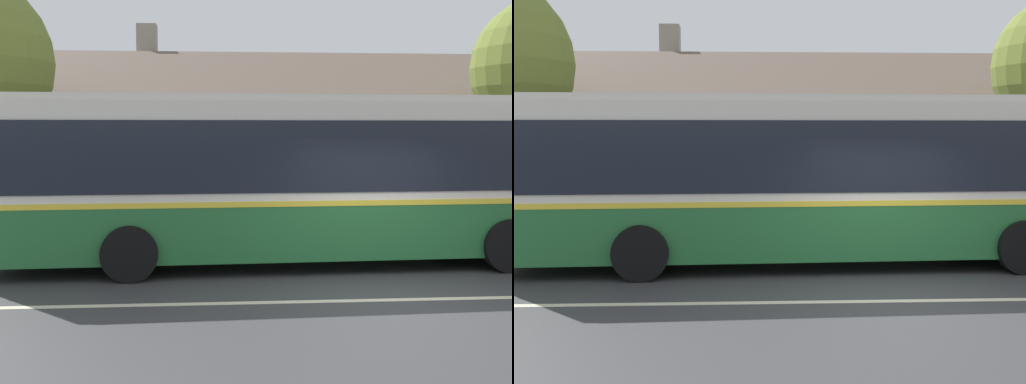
# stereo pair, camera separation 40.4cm
# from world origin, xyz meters

# --- Properties ---
(ground_plane) EXTENTS (300.00, 300.00, 0.00)m
(ground_plane) POSITION_xyz_m (0.00, 0.00, 0.00)
(ground_plane) COLOR #38383A
(sidewalk_far) EXTENTS (60.00, 3.00, 0.15)m
(sidewalk_far) POSITION_xyz_m (0.00, 6.00, 0.07)
(sidewalk_far) COLOR #ADAAA3
(sidewalk_far) RESTS_ON ground
(lane_divider_stripe) EXTENTS (60.00, 0.16, 0.01)m
(lane_divider_stripe) POSITION_xyz_m (0.00, 0.00, 0.00)
(lane_divider_stripe) COLOR beige
(lane_divider_stripe) RESTS_ON ground
(community_building) EXTENTS (27.75, 8.73, 6.37)m
(community_building) POSITION_xyz_m (2.45, 12.89, 1.89)
(community_building) COLOR gray
(community_building) RESTS_ON ground
(transit_bus) EXTENTS (12.13, 3.08, 3.30)m
(transit_bus) POSITION_xyz_m (-1.04, 2.90, 1.77)
(transit_bus) COLOR #236633
(transit_bus) RESTS_ON ground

